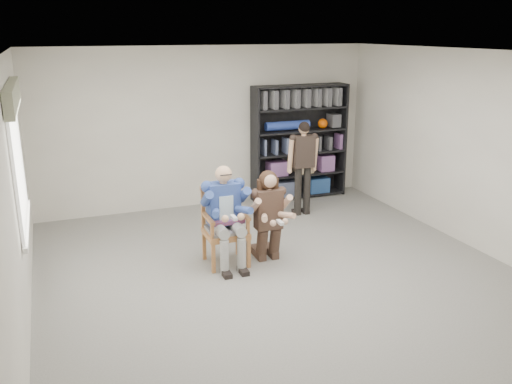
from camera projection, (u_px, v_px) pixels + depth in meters
name	position (u px, v px, depth m)	size (l,w,h in m)	color
room_shell	(290.00, 176.00, 6.38)	(6.00, 7.00, 2.80)	beige
floor	(288.00, 283.00, 6.78)	(6.00, 7.00, 0.01)	slate
window_left	(19.00, 159.00, 6.19)	(0.16, 2.00, 1.75)	white
armchair	(226.00, 227.00, 7.22)	(0.61, 0.59, 1.05)	#925D34
seated_man	(225.00, 216.00, 7.17)	(0.59, 0.82, 1.37)	navy
kneeling_woman	(269.00, 217.00, 7.28)	(0.53, 0.84, 1.25)	#3E2922
bookshelf	(299.00, 142.00, 10.00)	(1.80, 0.38, 2.10)	black
standing_man	(303.00, 169.00, 9.10)	(0.50, 0.28, 1.61)	#2C221D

